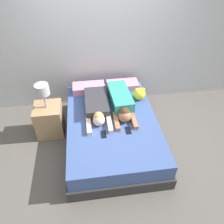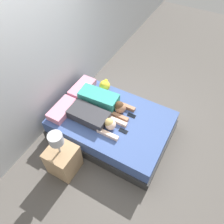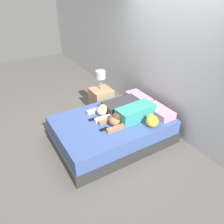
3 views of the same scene
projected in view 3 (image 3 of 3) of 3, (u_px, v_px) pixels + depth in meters
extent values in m
plane|color=#5B5651|center=(112.00, 139.00, 4.23)|extent=(12.00, 12.00, 0.00)
cube|color=silver|center=(167.00, 64.00, 4.08)|extent=(12.00, 0.06, 2.60)
cube|color=#2D2D2D|center=(112.00, 135.00, 4.18)|extent=(1.47, 2.11, 0.20)
cube|color=#3F5999|center=(112.00, 125.00, 4.05)|extent=(1.41, 2.05, 0.27)
cube|color=pink|center=(139.00, 98.00, 4.56)|extent=(0.58, 0.30, 0.13)
cube|color=pink|center=(159.00, 111.00, 4.09)|extent=(0.58, 0.30, 0.13)
cube|color=#333338|center=(122.00, 105.00, 4.25)|extent=(0.37, 0.71, 0.17)
sphere|color=beige|center=(102.00, 111.00, 4.05)|extent=(0.19, 0.19, 0.19)
sphere|color=#D8B266|center=(103.00, 108.00, 4.04)|extent=(0.16, 0.16, 0.16)
cube|color=beige|center=(96.00, 110.00, 4.19)|extent=(0.07, 0.39, 0.07)
cube|color=beige|center=(104.00, 118.00, 3.95)|extent=(0.07, 0.39, 0.07)
cube|color=teal|center=(136.00, 112.00, 3.96)|extent=(0.37, 0.74, 0.24)
sphere|color=#A37051|center=(114.00, 120.00, 3.77)|extent=(0.20, 0.20, 0.20)
sphere|color=#4C331E|center=(116.00, 118.00, 3.75)|extent=(0.17, 0.17, 0.17)
cube|color=#A37051|center=(109.00, 120.00, 3.89)|extent=(0.07, 0.40, 0.07)
cube|color=#A37051|center=(117.00, 128.00, 3.69)|extent=(0.07, 0.40, 0.07)
cube|color=black|center=(92.00, 119.00, 3.97)|extent=(0.07, 0.15, 0.01)
cube|color=black|center=(92.00, 119.00, 3.96)|extent=(0.06, 0.13, 0.00)
cube|color=black|center=(104.00, 129.00, 3.71)|extent=(0.07, 0.15, 0.01)
cube|color=black|center=(104.00, 129.00, 3.70)|extent=(0.06, 0.13, 0.00)
sphere|color=yellow|center=(152.00, 121.00, 3.74)|extent=(0.21, 0.21, 0.21)
sphere|color=yellow|center=(150.00, 116.00, 3.74)|extent=(0.07, 0.07, 0.07)
sphere|color=yellow|center=(155.00, 119.00, 3.65)|extent=(0.07, 0.07, 0.07)
cube|color=tan|center=(101.00, 100.00, 4.99)|extent=(0.44, 0.44, 0.56)
cylinder|color=#999999|center=(101.00, 84.00, 4.78)|extent=(0.03, 0.03, 0.26)
cylinder|color=#B2B2B7|center=(101.00, 75.00, 4.66)|extent=(0.22, 0.22, 0.17)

